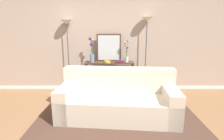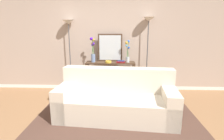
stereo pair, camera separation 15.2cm
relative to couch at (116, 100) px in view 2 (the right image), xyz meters
The scene contains 13 objects.
ground_plane 0.75m from the couch, 123.74° to the right, with size 16.00×16.00×0.02m, color #936B47.
back_wall 2.05m from the couch, 102.95° to the left, with size 12.00×0.15×3.02m.
area_rug 0.35m from the couch, 91.87° to the right, with size 2.96×1.89×0.01m.
couch is the anchor object (origin of this frame).
console_table 1.33m from the couch, 97.77° to the left, with size 1.22×0.34×0.79m.
floor_lamp_left 2.16m from the couch, 131.11° to the left, with size 0.28×0.28×1.82m.
floor_lamp_right 1.97m from the couch, 61.82° to the left, with size 0.28×0.28×1.88m.
wall_mirror 1.67m from the couch, 97.53° to the left, with size 0.61×0.02×0.69m.
vase_tall_flowers 1.60m from the couch, 115.28° to the left, with size 0.12×0.12×0.61m.
vase_short_flowers 1.51m from the couch, 79.28° to the left, with size 0.12×0.11×0.54m.
fruit_bowl 1.32m from the couch, 100.54° to the left, with size 0.15×0.15×0.05m.
book_stack 1.33m from the couch, 86.14° to the left, with size 0.21×0.14×0.05m.
book_row_under_console 1.43m from the couch, 112.54° to the left, with size 0.29×0.18×0.13m.
Camera 2 is at (0.42, -2.54, 1.61)m, focal length 28.66 mm.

